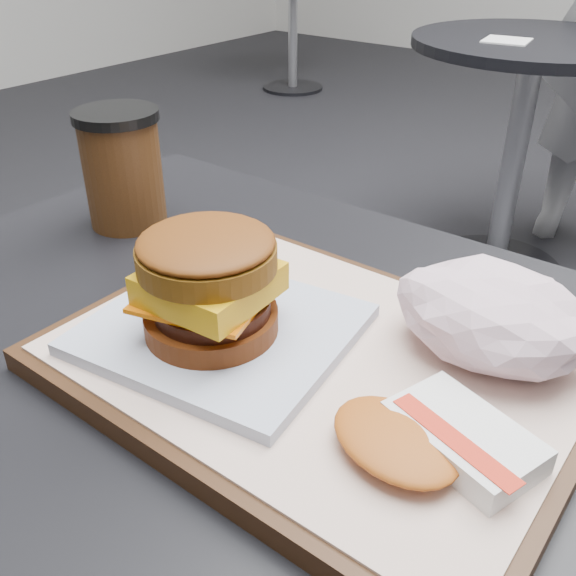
# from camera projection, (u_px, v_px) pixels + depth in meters

# --- Properties ---
(customer_table) EXTENTS (0.80, 0.60, 0.77)m
(customer_table) POSITION_uv_depth(u_px,v_px,m) (258.00, 518.00, 0.60)
(customer_table) COLOR #A5A5AA
(customer_table) RESTS_ON ground
(serving_tray) EXTENTS (0.38, 0.28, 0.02)m
(serving_tray) POSITION_uv_depth(u_px,v_px,m) (316.00, 363.00, 0.48)
(serving_tray) COLOR #311C0D
(serving_tray) RESTS_ON customer_table
(breakfast_sandwich) EXTENTS (0.21, 0.19, 0.09)m
(breakfast_sandwich) POSITION_uv_depth(u_px,v_px,m) (213.00, 295.00, 0.47)
(breakfast_sandwich) COLOR silver
(breakfast_sandwich) RESTS_ON serving_tray
(hash_brown) EXTENTS (0.13, 0.11, 0.02)m
(hash_brown) POSITION_uv_depth(u_px,v_px,m) (433.00, 438.00, 0.38)
(hash_brown) COLOR white
(hash_brown) RESTS_ON serving_tray
(crumpled_wrapper) EXTENTS (0.14, 0.11, 0.06)m
(crumpled_wrapper) POSITION_uv_depth(u_px,v_px,m) (495.00, 316.00, 0.46)
(crumpled_wrapper) COLOR silver
(crumpled_wrapper) RESTS_ON serving_tray
(coffee_cup) EXTENTS (0.09, 0.09, 0.13)m
(coffee_cup) POSITION_uv_depth(u_px,v_px,m) (122.00, 167.00, 0.68)
(coffee_cup) COLOR #3F220F
(coffee_cup) RESTS_ON customer_table
(neighbor_table) EXTENTS (0.70, 0.70, 0.75)m
(neighbor_table) POSITION_uv_depth(u_px,v_px,m) (523.00, 108.00, 1.92)
(neighbor_table) COLOR black
(neighbor_table) RESTS_ON ground
(napkin) EXTENTS (0.14, 0.14, 0.00)m
(napkin) POSITION_uv_depth(u_px,v_px,m) (507.00, 40.00, 1.76)
(napkin) COLOR silver
(napkin) RESTS_ON neighbor_table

